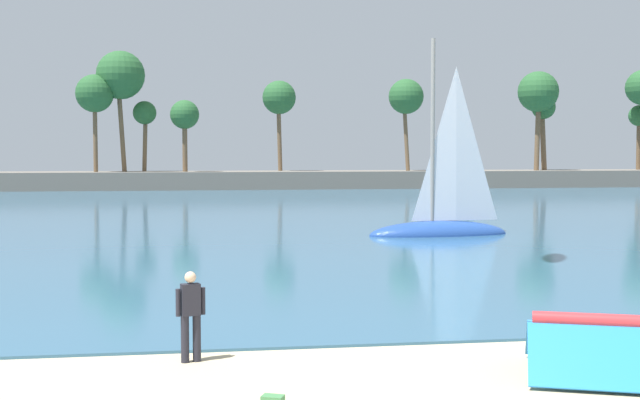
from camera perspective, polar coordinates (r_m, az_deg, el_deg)
The scene contains 6 objects.
sea at distance 69.94m, azimuth -6.44°, elevation 0.23°, with size 220.00×107.75×0.06m, color #33607F.
palm_headland at distance 83.66m, azimuth -5.84°, elevation 3.07°, with size 118.67×6.00×13.53m.
folded_kite at distance 15.25m, azimuth 20.52°, elevation -8.84°, with size 4.05×3.37×1.03m.
person_at_waterline at distance 15.54m, azimuth -8.81°, elevation -7.65°, with size 0.54×0.28×1.67m.
sailboat_mid_bay at distance 53.86m, azimuth 9.81°, elevation -0.07°, with size 4.65×3.45×6.63m.
sailboat_far_left at distance 38.05m, azimuth 8.30°, elevation -1.09°, with size 6.63×2.43×9.43m.
Camera 1 is at (-2.59, -6.58, 3.86)m, focal length 46.95 mm.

